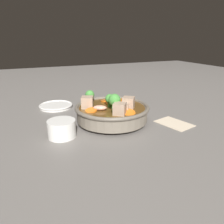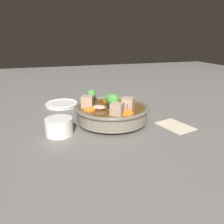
% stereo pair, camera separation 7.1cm
% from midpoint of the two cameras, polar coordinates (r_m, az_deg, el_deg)
% --- Properties ---
extents(ground_plane, '(3.00, 3.00, 0.00)m').
position_cam_midpoint_polar(ground_plane, '(0.72, 2.82, -2.70)').
color(ground_plane, slate).
extents(stirfry_bowl, '(0.24, 0.24, 0.11)m').
position_cam_midpoint_polar(stirfry_bowl, '(0.71, 2.82, 0.19)').
color(stirfry_bowl, slate).
rests_on(stirfry_bowl, ground_plane).
extents(side_saucer, '(0.13, 0.13, 0.01)m').
position_cam_midpoint_polar(side_saucer, '(0.90, -10.87, 2.01)').
color(side_saucer, white).
rests_on(side_saucer, ground_plane).
extents(tea_cup, '(0.08, 0.08, 0.05)m').
position_cam_midpoint_polar(tea_cup, '(0.63, -10.57, -3.76)').
color(tea_cup, white).
rests_on(tea_cup, ground_plane).
extents(napkin, '(0.13, 0.10, 0.00)m').
position_cam_midpoint_polar(napkin, '(0.73, 18.90, -3.47)').
color(napkin, beige).
rests_on(napkin, ground_plane).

